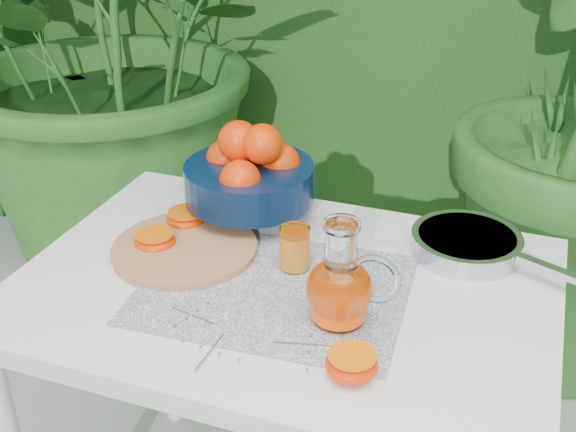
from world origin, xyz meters
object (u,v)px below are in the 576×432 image
(cutting_board, at_px, (185,249))
(juice_pitcher, at_px, (341,287))
(fruit_bowl, at_px, (250,174))
(white_table, at_px, (284,317))
(saute_pan, at_px, (468,243))

(cutting_board, distance_m, juice_pitcher, 0.38)
(juice_pitcher, bearing_deg, cutting_board, 162.56)
(fruit_bowl, height_order, juice_pitcher, fruit_bowl)
(white_table, xyz_separation_m, juice_pitcher, (0.13, -0.08, 0.15))
(white_table, bearing_deg, fruit_bowl, 125.84)
(cutting_board, relative_size, saute_pan, 0.72)
(fruit_bowl, bearing_deg, cutting_board, -107.65)
(white_table, xyz_separation_m, fruit_bowl, (-0.16, 0.22, 0.18))
(fruit_bowl, height_order, saute_pan, fruit_bowl)
(white_table, xyz_separation_m, cutting_board, (-0.22, 0.03, 0.09))
(cutting_board, xyz_separation_m, fruit_bowl, (0.06, 0.19, 0.09))
(cutting_board, height_order, saute_pan, saute_pan)
(white_table, distance_m, cutting_board, 0.24)
(white_table, height_order, fruit_bowl, fruit_bowl)
(juice_pitcher, bearing_deg, fruit_bowl, 133.81)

